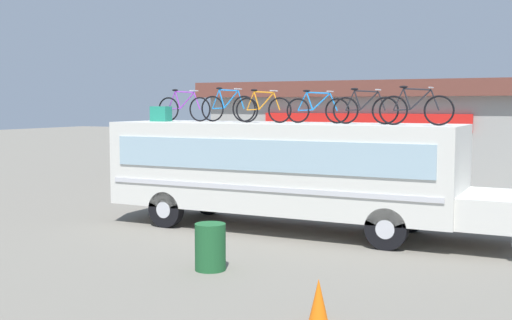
{
  "coord_description": "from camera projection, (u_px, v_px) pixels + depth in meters",
  "views": [
    {
      "loc": [
        6.84,
        -15.26,
        3.29
      ],
      "look_at": [
        -0.73,
        0.0,
        1.81
      ],
      "focal_mm": 44.78,
      "sensor_mm": 36.0,
      "label": 1
    }
  ],
  "objects": [
    {
      "name": "rooftop_bicycle_2",
      "position": [
        228.0,
        107.0,
        17.78
      ],
      "size": [
        1.73,
        0.44,
        0.96
      ],
      "color": "black",
      "rests_on": "bus"
    },
    {
      "name": "trash_bin",
      "position": [
        210.0,
        247.0,
        12.69
      ],
      "size": [
        0.62,
        0.62,
        0.94
      ],
      "primitive_type": "cylinder",
      "color": "#1E592D",
      "rests_on": "ground"
    },
    {
      "name": "luggage_bag_1",
      "position": [
        161.0,
        114.0,
        18.22
      ],
      "size": [
        0.53,
        0.35,
        0.43
      ],
      "primitive_type": "cube",
      "color": "#1E7F66",
      "rests_on": "bus"
    },
    {
      "name": "roadside_building",
      "position": [
        392.0,
        129.0,
        29.31
      ],
      "size": [
        14.99,
        10.06,
        4.24
      ],
      "color": "#9E9E99",
      "rests_on": "ground"
    },
    {
      "name": "rooftop_bicycle_4",
      "position": [
        317.0,
        109.0,
        16.33
      ],
      "size": [
        1.72,
        0.44,
        0.86
      ],
      "color": "black",
      "rests_on": "bus"
    },
    {
      "name": "bus",
      "position": [
        288.0,
        168.0,
        16.7
      ],
      "size": [
        10.59,
        2.63,
        2.81
      ],
      "color": "silver",
      "rests_on": "ground"
    },
    {
      "name": "traffic_cone",
      "position": [
        319.0,
        299.0,
        9.75
      ],
      "size": [
        0.29,
        0.29,
        0.65
      ],
      "primitive_type": "cone",
      "color": "orange",
      "rests_on": "ground"
    },
    {
      "name": "rooftop_bicycle_5",
      "position": [
        365.0,
        109.0,
        15.61
      ],
      "size": [
        1.67,
        0.44,
        0.89
      ],
      "color": "black",
      "rests_on": "bus"
    },
    {
      "name": "rooftop_bicycle_1",
      "position": [
        184.0,
        108.0,
        18.21
      ],
      "size": [
        1.75,
        0.44,
        0.92
      ],
      "color": "black",
      "rests_on": "bus"
    },
    {
      "name": "ground_plane",
      "position": [
        281.0,
        229.0,
        16.93
      ],
      "size": [
        120.0,
        120.0,
        0.0
      ],
      "primitive_type": "plane",
      "color": "slate"
    },
    {
      "name": "rooftop_bicycle_3",
      "position": [
        263.0,
        109.0,
        16.76
      ],
      "size": [
        1.62,
        0.44,
        0.89
      ],
      "color": "black",
      "rests_on": "bus"
    },
    {
      "name": "rooftop_bicycle_6",
      "position": [
        416.0,
        109.0,
        14.7
      ],
      "size": [
        1.74,
        0.44,
        0.92
      ],
      "color": "black",
      "rests_on": "bus"
    }
  ]
}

